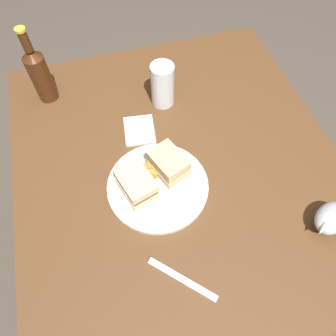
{
  "coord_description": "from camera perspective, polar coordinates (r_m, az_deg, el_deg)",
  "views": [
    {
      "loc": [
        -0.47,
        0.17,
        1.48
      ],
      "look_at": [
        -0.03,
        0.04,
        0.74
      ],
      "focal_mm": 33.84,
      "sensor_mm": 36.0,
      "label": 1
    }
  ],
  "objects": [
    {
      "name": "potato_wedge_middle",
      "position": [
        0.87,
        -2.18,
        -0.97
      ],
      "size": [
        0.03,
        0.06,
        0.02
      ],
      "primitive_type": "cube",
      "rotation": [
        0.0,
        0.0,
        4.9
      ],
      "color": "#AD702D",
      "rests_on": "plate"
    },
    {
      "name": "pint_glass",
      "position": [
        1.02,
        -0.99,
        14.3
      ],
      "size": [
        0.07,
        0.07,
        0.14
      ],
      "color": "white",
      "rests_on": "dining_table"
    },
    {
      "name": "sandwich_half_right",
      "position": [
        0.83,
        -5.65,
        -2.97
      ],
      "size": [
        0.12,
        0.1,
        0.06
      ],
      "color": "beige",
      "rests_on": "plate"
    },
    {
      "name": "plate",
      "position": [
        0.86,
        -1.85,
        -3.28
      ],
      "size": [
        0.28,
        0.28,
        0.01
      ],
      "primitive_type": "cylinder",
      "color": "silver",
      "rests_on": "dining_table"
    },
    {
      "name": "ground_plane",
      "position": [
        1.56,
        1.05,
        -13.04
      ],
      "size": [
        6.0,
        6.0,
        0.0
      ],
      "primitive_type": "plane",
      "color": "#4C4238"
    },
    {
      "name": "potato_wedge_front",
      "position": [
        0.87,
        -3.1,
        0.15
      ],
      "size": [
        0.03,
        0.05,
        0.02
      ],
      "primitive_type": "cube",
      "rotation": [
        0.0,
        0.0,
        1.37
      ],
      "color": "#B77F33",
      "rests_on": "plate"
    },
    {
      "name": "potato_wedge_right_edge",
      "position": [
        0.87,
        -2.05,
        -1.0
      ],
      "size": [
        0.03,
        0.05,
        0.02
      ],
      "primitive_type": "cube",
      "rotation": [
        0.0,
        0.0,
        5.07
      ],
      "color": "#AD702D",
      "rests_on": "plate"
    },
    {
      "name": "napkin",
      "position": [
        0.98,
        -5.17,
        6.79
      ],
      "size": [
        0.12,
        0.1,
        0.01
      ],
      "primitive_type": "cube",
      "rotation": [
        0.0,
        0.0,
        -0.14
      ],
      "color": "silver",
      "rests_on": "dining_table"
    },
    {
      "name": "dining_table",
      "position": [
        1.23,
        1.31,
        -7.72
      ],
      "size": [
        1.04,
        0.93,
        0.71
      ],
      "primitive_type": "cube",
      "color": "brown",
      "rests_on": "ground"
    },
    {
      "name": "fork",
      "position": [
        0.78,
        2.55,
        -19.37
      ],
      "size": [
        0.14,
        0.14,
        0.01
      ],
      "primitive_type": "cube",
      "rotation": [
        0.0,
        0.0,
        0.77
      ],
      "color": "silver",
      "rests_on": "dining_table"
    },
    {
      "name": "sandwich_half_left",
      "position": [
        0.85,
        0.07,
        0.77
      ],
      "size": [
        0.12,
        0.11,
        0.06
      ],
      "color": "#CCB284",
      "rests_on": "plate"
    },
    {
      "name": "gravy_boat",
      "position": [
        0.88,
        27.26,
        -8.09
      ],
      "size": [
        0.11,
        0.12,
        0.07
      ],
      "color": "#B7B7BC",
      "rests_on": "dining_table"
    },
    {
      "name": "potato_wedge_left_edge",
      "position": [
        0.87,
        -2.84,
        -0.37
      ],
      "size": [
        0.04,
        0.05,
        0.02
      ],
      "primitive_type": "cube",
      "rotation": [
        0.0,
        0.0,
        1.06
      ],
      "color": "#AD702D",
      "rests_on": "plate"
    },
    {
      "name": "potato_wedge_stray",
      "position": [
        0.87,
        -2.74,
        -0.7
      ],
      "size": [
        0.04,
        0.05,
        0.02
      ],
      "primitive_type": "cube",
      "rotation": [
        0.0,
        0.0,
        4.17
      ],
      "color": "gold",
      "rests_on": "plate"
    },
    {
      "name": "cider_bottle",
      "position": [
        1.08,
        -22.16,
        15.52
      ],
      "size": [
        0.06,
        0.06,
        0.25
      ],
      "color": "#47230F",
      "rests_on": "dining_table"
    },
    {
      "name": "potato_wedge_back",
      "position": [
        0.9,
        -1.08,
        2.3
      ],
      "size": [
        0.03,
        0.05,
        0.01
      ],
      "primitive_type": "cube",
      "rotation": [
        0.0,
        0.0,
        4.25
      ],
      "color": "gold",
      "rests_on": "plate"
    }
  ]
}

